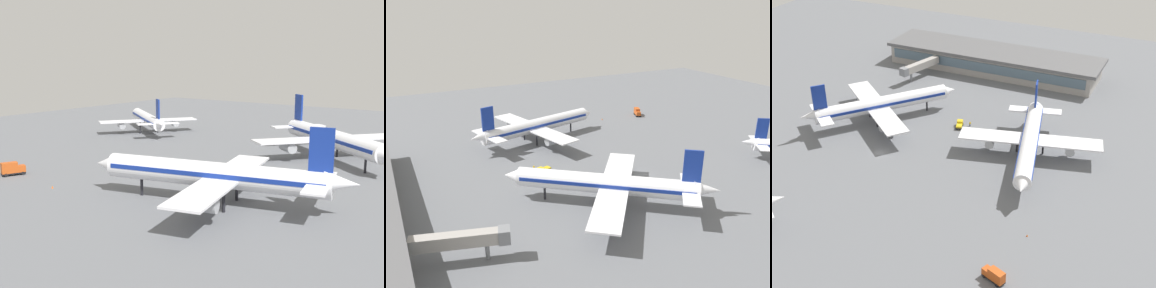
{
  "view_description": "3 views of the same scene",
  "coord_description": "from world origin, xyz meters",
  "views": [
    {
      "loc": [
        -118.87,
        -68.1,
        28.95
      ],
      "look_at": [
        -14.12,
        10.43,
        4.89
      ],
      "focal_mm": 45.23,
      "sensor_mm": 36.0,
      "label": 1
    },
    {
      "loc": [
        88.01,
        -67.69,
        50.44
      ],
      "look_at": [
        -24.8,
        -9.04,
        3.23
      ],
      "focal_mm": 37.0,
      "sensor_mm": 36.0,
      "label": 2
    },
    {
      "loc": [
        -84.67,
        118.49,
        85.23
      ],
      "look_at": [
        -25.3,
        -7.74,
        5.29
      ],
      "focal_mm": 50.38,
      "sensor_mm": 36.0,
      "label": 3
    }
  ],
  "objects": [
    {
      "name": "airplane_distant",
      "position": [
        -42.79,
        -16.92,
        6.0
      ],
      "size": [
        43.64,
        53.5,
        16.49
      ],
      "rotation": [
        0.0,
        0.0,
        1.82
      ],
      "color": "white",
      "rests_on": "ground"
    },
    {
      "name": "pushback_tractor",
      "position": [
        -15.04,
        -26.11,
        0.97
      ],
      "size": [
        3.34,
        4.78,
        1.9
      ],
      "rotation": [
        0.0,
        0.0,
        5.04
      ],
      "color": "black",
      "rests_on": "ground"
    },
    {
      "name": "jet_bridge",
      "position": [
        17.86,
        -57.08,
        5.13
      ],
      "size": [
        8.22,
        19.71,
        6.74
      ],
      "rotation": [
        0.0,
        0.0,
        1.29
      ],
      "color": "#9E9993",
      "rests_on": "ground"
    },
    {
      "name": "ground",
      "position": [
        0.0,
        0.0,
        0.0
      ],
      "size": [
        288.0,
        288.0,
        0.0
      ],
      "primitive_type": "plane",
      "color": "slate"
    },
    {
      "name": "catering_truck",
      "position": [
        -53.21,
        36.06,
        1.7
      ],
      "size": [
        5.91,
        3.77,
        3.3
      ],
      "rotation": [
        0.0,
        0.0,
        5.92
      ],
      "color": "black",
      "rests_on": "ground"
    },
    {
      "name": "ground_crew_worker",
      "position": [
        -18.0,
        -28.02,
        0.85
      ],
      "size": [
        0.53,
        0.53,
        1.67
      ],
      "rotation": [
        0.0,
        0.0,
        2.2
      ],
      "color": "#1E2338",
      "rests_on": "ground"
    },
    {
      "name": "airplane_at_gate",
      "position": [
        11.35,
        -19.22,
        6.09
      ],
      "size": [
        39.97,
        46.02,
        16.76
      ],
      "rotation": [
        0.0,
        0.0,
        4.04
      ],
      "color": "white",
      "rests_on": "ground"
    },
    {
      "name": "safety_cone_near_gate",
      "position": [
        -54.76,
        18.55,
        0.3
      ],
      "size": [
        0.44,
        0.44,
        0.6
      ],
      "primitive_type": "cone",
      "color": "#EA590C",
      "rests_on": "ground"
    }
  ]
}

